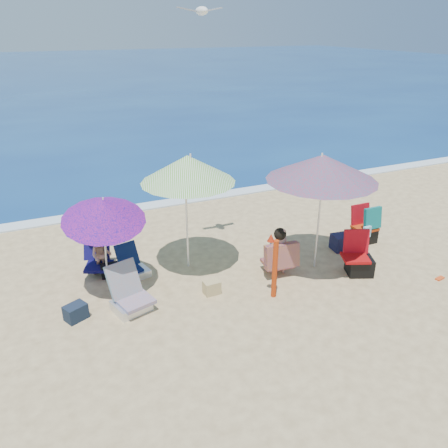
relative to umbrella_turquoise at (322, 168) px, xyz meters
name	(u,v)px	position (x,y,z in m)	size (l,w,h in m)	color
ground	(261,297)	(-1.48, -0.56, -2.10)	(120.00, 120.00, 0.00)	#D8BC84
sea	(54,72)	(-1.48, 44.44, -2.15)	(120.00, 80.00, 0.12)	navy
foam	(174,202)	(-1.48, 4.54, -2.08)	(120.00, 0.50, 0.04)	white
umbrella_turquoise	(322,168)	(0.00, 0.00, 0.00)	(2.47, 2.47, 2.38)	silver
umbrella_striped	(188,169)	(-2.27, 1.00, -0.03)	(2.24, 2.24, 2.37)	white
umbrella_blue	(103,210)	(-3.90, 0.75, -0.48)	(1.49, 1.54, 1.98)	white
furled_umbrella	(274,263)	(-1.28, -0.59, -1.41)	(0.20, 0.18, 1.25)	#B8340D
chair_navy	(133,268)	(-3.41, 1.16, -1.94)	(0.64, 0.65, 0.61)	#0C1947
chair_rainbow	(130,298)	(-3.72, 0.06, -1.89)	(0.76, 0.84, 0.79)	#E48150
camp_chair_left	(359,261)	(0.67, -0.55, -1.84)	(0.73, 0.64, 0.86)	#A50B0C
camp_chair_right	(365,229)	(1.70, 0.50, -1.78)	(0.51, 0.58, 0.88)	#B0310C
person_center	(280,252)	(-0.78, 0.04, -1.62)	(0.70, 0.61, 0.99)	tan
person_left	(100,254)	(-3.96, 1.49, -1.67)	(0.65, 0.88, 0.93)	tan
bag_navy_a	(76,312)	(-4.62, 0.13, -1.96)	(0.42, 0.38, 0.27)	#162132
bag_black_a	(110,270)	(-3.84, 1.31, -1.98)	(0.35, 0.27, 0.24)	black
bag_tan	(212,287)	(-2.25, -0.06, -1.97)	(0.30, 0.22, 0.25)	tan
bag_navy_b	(343,242)	(1.03, 0.41, -1.93)	(0.49, 0.39, 0.34)	#191A38
orange_item	(440,278)	(1.98, -1.38, -2.08)	(0.21, 0.13, 0.03)	#E14717
seagull	(202,11)	(-1.77, 1.44, 2.62)	(0.82, 0.38, 0.15)	white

